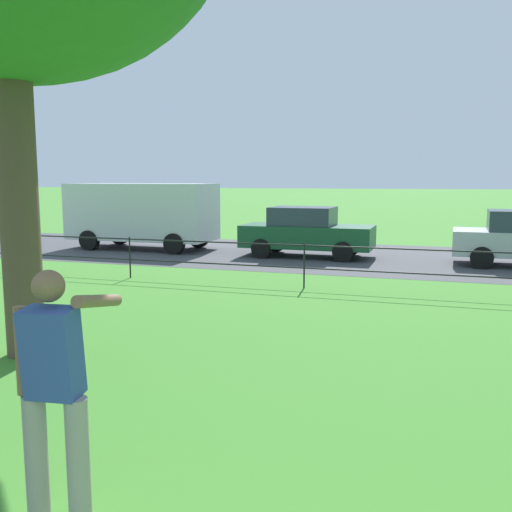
# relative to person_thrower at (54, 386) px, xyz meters

# --- Properties ---
(street_strip) EXTENTS (80.00, 7.18, 0.01)m
(street_strip) POSITION_rel_person_thrower_xyz_m (1.92, 14.15, -0.96)
(street_strip) COLOR #424247
(street_strip) RESTS_ON ground
(park_fence) EXTENTS (38.96, 0.04, 1.00)m
(park_fence) POSITION_rel_person_thrower_xyz_m (1.92, 8.77, -0.29)
(park_fence) COLOR black
(park_fence) RESTS_ON ground
(person_thrower) EXTENTS (0.51, 0.80, 1.78)m
(person_thrower) POSITION_rel_person_thrower_xyz_m (0.00, 0.00, 0.00)
(person_thrower) COLOR gray
(person_thrower) RESTS_ON ground
(panel_van_right) EXTENTS (5.04, 2.18, 2.24)m
(panel_van_right) POSITION_rel_person_thrower_xyz_m (-7.12, 13.99, 0.31)
(panel_van_right) COLOR silver
(panel_van_right) RESTS_ON ground
(car_dark_green_left) EXTENTS (4.02, 1.85, 1.54)m
(car_dark_green_left) POSITION_rel_person_thrower_xyz_m (-1.32, 13.77, -0.18)
(car_dark_green_left) COLOR #194C2D
(car_dark_green_left) RESTS_ON ground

